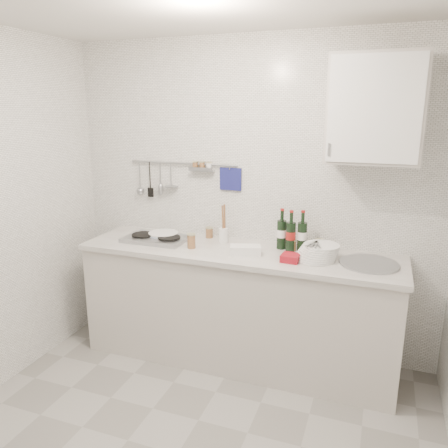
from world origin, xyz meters
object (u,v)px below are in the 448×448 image
at_px(plate_stack_hob, 162,235).
at_px(utensil_crock, 223,233).
at_px(wall_cabinet, 375,110).
at_px(wine_bottles, 292,230).
at_px(plate_stack_sink, 318,252).

xyz_separation_m(plate_stack_hob, utensil_crock, (0.52, 0.07, 0.05)).
relative_size(wall_cabinet, plate_stack_hob, 2.59).
bearing_deg(wine_bottles, plate_stack_hob, -177.35).
distance_m(plate_stack_sink, wine_bottles, 0.28).
bearing_deg(wine_bottles, wall_cabinet, -1.25).
xyz_separation_m(wall_cabinet, plate_stack_hob, (-1.59, -0.04, -1.01)).
bearing_deg(plate_stack_hob, plate_stack_sink, -4.05).
distance_m(wine_bottles, utensil_crock, 0.56).
bearing_deg(utensil_crock, plate_stack_sink, -11.53).
height_order(plate_stack_sink, utensil_crock, utensil_crock).
height_order(wall_cabinet, wine_bottles, wall_cabinet).
bearing_deg(wine_bottles, utensil_crock, 178.29).
xyz_separation_m(wall_cabinet, utensil_crock, (-1.07, 0.03, -0.96)).
relative_size(wall_cabinet, wine_bottles, 2.26).
relative_size(plate_stack_sink, wine_bottles, 1.03).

